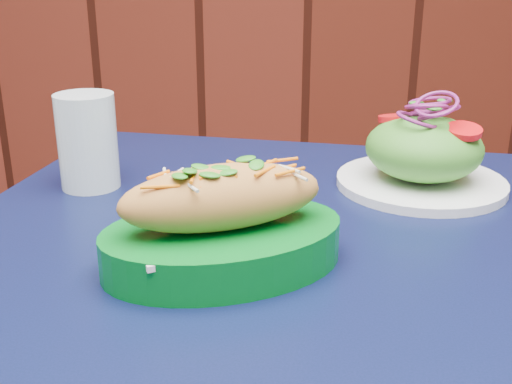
{
  "coord_description": "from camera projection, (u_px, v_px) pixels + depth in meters",
  "views": [
    {
      "loc": [
        -0.06,
        0.58,
        1.04
      ],
      "look_at": [
        -0.09,
        1.2,
        0.81
      ],
      "focal_mm": 45.0,
      "sensor_mm": 36.0,
      "label": 1
    }
  ],
  "objects": [
    {
      "name": "water_glass",
      "position": [
        88.0,
        141.0,
        0.84
      ],
      "size": [
        0.08,
        0.08,
        0.12
      ],
      "primitive_type": "cylinder",
      "color": "silver",
      "rests_on": "cafe_table"
    },
    {
      "name": "salad_plate",
      "position": [
        423.0,
        154.0,
        0.84
      ],
      "size": [
        0.22,
        0.22,
        0.12
      ],
      "rotation": [
        0.0,
        0.0,
        -0.41
      ],
      "color": "white",
      "rests_on": "cafe_table"
    },
    {
      "name": "cafe_table",
      "position": [
        295.0,
        317.0,
        0.72
      ],
      "size": [
        0.91,
        0.91,
        0.75
      ],
      "rotation": [
        0.0,
        0.0,
        -0.15
      ],
      "color": "black",
      "rests_on": "ground"
    },
    {
      "name": "banh_mi_basket",
      "position": [
        223.0,
        225.0,
        0.63
      ],
      "size": [
        0.28,
        0.24,
        0.11
      ],
      "rotation": [
        0.0,
        0.0,
        0.39
      ],
      "color": "#02671B",
      "rests_on": "cafe_table"
    }
  ]
}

